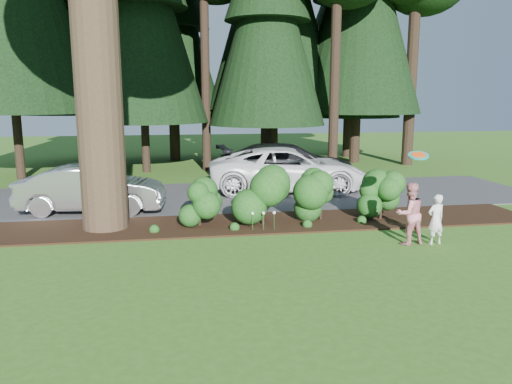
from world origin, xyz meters
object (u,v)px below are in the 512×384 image
at_px(car_dark_suv, 288,164).
at_px(adult, 409,214).
at_px(car_white_suv, 288,169).
at_px(child, 436,219).
at_px(car_silver_wagon, 92,189).
at_px(frisbee, 418,155).

relative_size(car_dark_suv, adult, 3.76).
bearing_deg(car_dark_suv, adult, -176.81).
height_order(car_white_suv, child, car_white_suv).
xyz_separation_m(car_dark_suv, adult, (0.99, -9.16, -0.10)).
xyz_separation_m(car_white_suv, car_dark_suv, (0.38, 1.72, 0.00)).
xyz_separation_m(car_silver_wagon, child, (8.99, -4.98, -0.14)).
bearing_deg(car_white_suv, car_silver_wagon, 116.99).
bearing_deg(car_white_suv, frisbee, -163.05).
bearing_deg(car_silver_wagon, adult, -115.12).
bearing_deg(frisbee, child, 10.57).
bearing_deg(child, car_dark_suv, -91.36).
relative_size(car_white_suv, frisbee, 12.13).
bearing_deg(frisbee, adult, 95.27).
bearing_deg(child, car_white_suv, -86.40).
distance_m(car_silver_wagon, car_dark_suv, 8.52).
bearing_deg(car_dark_suv, frisbee, -176.84).
bearing_deg(frisbee, car_dark_suv, 96.12).
height_order(car_silver_wagon, adult, adult).
height_order(car_silver_wagon, child, car_silver_wagon).
bearing_deg(adult, car_silver_wagon, -37.77).
bearing_deg(car_dark_suv, car_white_suv, 164.42).
distance_m(car_white_suv, child, 7.83).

